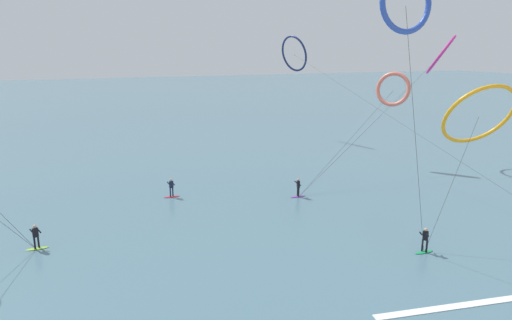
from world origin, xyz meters
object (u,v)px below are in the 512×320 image
at_px(kite_coral, 393,89).
at_px(kite_cobalt, 406,3).
at_px(surfer_violet, 298,189).
at_px(surfer_lime, 36,238).
at_px(surfer_crimson, 171,189).
at_px(kite_magenta, 441,55).
at_px(kite_navy, 294,54).
at_px(kite_amber, 479,115).
at_px(surfer_emerald, 425,242).

distance_m(kite_coral, kite_cobalt, 26.06).
relative_size(surfer_violet, kite_coral, 0.10).
relative_size(surfer_lime, kite_coral, 0.10).
distance_m(surfer_violet, kite_cobalt, 19.72).
relative_size(surfer_crimson, surfer_lime, 1.00).
bearing_deg(kite_coral, surfer_violet, -100.65).
height_order(surfer_violet, kite_magenta, kite_magenta).
relative_size(surfer_lime, kite_navy, 0.04).
relative_size(surfer_violet, kite_amber, 0.16).
distance_m(surfer_emerald, surfer_violet, 13.55).
relative_size(surfer_emerald, surfer_crimson, 1.00).
xyz_separation_m(kite_coral, kite_navy, (-2.67, 19.25, 3.57)).
relative_size(kite_coral, kite_magenta, 0.70).
relative_size(surfer_emerald, surfer_lime, 1.00).
distance_m(surfer_crimson, kite_cobalt, 24.82).
bearing_deg(kite_cobalt, surfer_crimson, 121.27).
height_order(surfer_emerald, kite_amber, kite_amber).
distance_m(surfer_emerald, kite_amber, 9.05).
bearing_deg(kite_cobalt, surfer_emerald, -0.10).
bearing_deg(kite_navy, surfer_crimson, 118.90).
xyz_separation_m(surfer_emerald, surfer_crimson, (-12.97, 17.40, 0.00)).
height_order(surfer_crimson, kite_magenta, kite_magenta).
height_order(surfer_lime, kite_cobalt, kite_cobalt).
bearing_deg(kite_amber, kite_magenta, -116.45).
distance_m(surfer_crimson, kite_magenta, 33.13).
relative_size(kite_amber, kite_cobalt, 0.64).
distance_m(surfer_emerald, kite_magenta, 28.97).
bearing_deg(kite_navy, surfer_violet, 139.78).
xyz_separation_m(surfer_crimson, surfer_lime, (-10.48, -7.61, 0.00)).
height_order(kite_amber, kite_navy, kite_navy).
height_order(surfer_emerald, kite_coral, kite_coral).
bearing_deg(kite_cobalt, surfer_violet, 89.39).
bearing_deg(kite_cobalt, kite_navy, 73.35).
bearing_deg(kite_magenta, surfer_emerald, 1.52).
relative_size(surfer_lime, surfer_violet, 1.00).
distance_m(surfer_crimson, kite_navy, 33.52).
bearing_deg(kite_cobalt, kite_coral, 53.90).
bearing_deg(kite_coral, kite_navy, 152.60).
height_order(kite_coral, kite_cobalt, kite_cobalt).
bearing_deg(kite_cobalt, kite_amber, 7.26).
xyz_separation_m(kite_navy, kite_cobalt, (-12.49, -39.32, 3.24)).
bearing_deg(surfer_violet, surfer_emerald, 16.77).
relative_size(kite_magenta, kite_navy, 0.49).
xyz_separation_m(surfer_violet, kite_navy, (12.12, 26.05, 11.34)).
distance_m(surfer_emerald, kite_coral, 24.84).
relative_size(surfer_emerald, kite_magenta, 0.07).
bearing_deg(kite_cobalt, surfer_lime, 155.68).
bearing_deg(kite_magenta, kite_amber, 7.97).
relative_size(kite_coral, kite_cobalt, 0.96).
distance_m(surfer_violet, kite_navy, 30.89).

